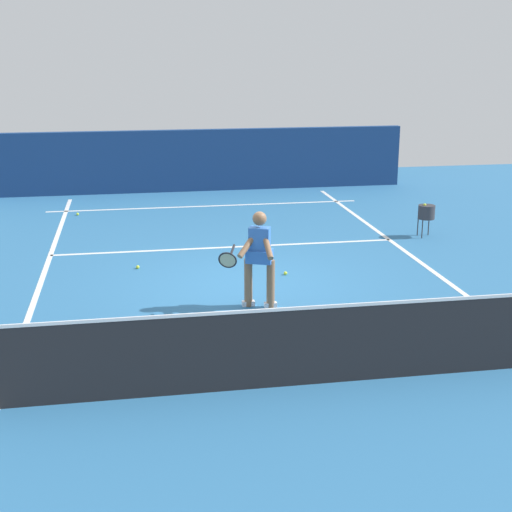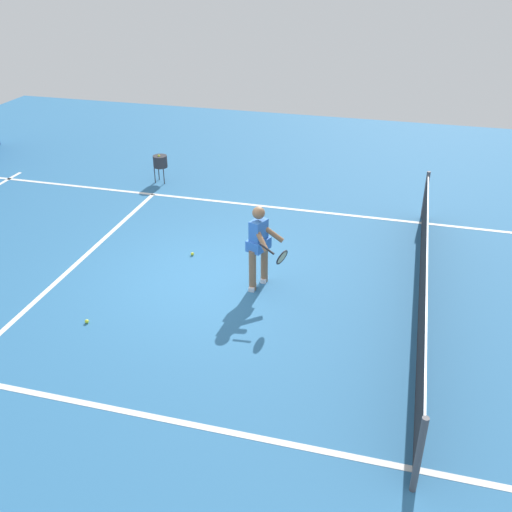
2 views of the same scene
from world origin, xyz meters
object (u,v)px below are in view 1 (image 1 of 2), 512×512
(tennis_ball_mid, at_px, (138,267))
(tennis_ball_near, at_px, (285,273))
(ball_hopper, at_px, (426,212))
(tennis_player, at_px, (259,256))
(tennis_ball_far, at_px, (78,214))

(tennis_ball_mid, bearing_deg, tennis_ball_near, 162.12)
(tennis_ball_mid, distance_m, ball_hopper, 6.39)
(tennis_player, xyz_separation_m, ball_hopper, (-4.37, -3.77, -0.30))
(tennis_player, height_order, tennis_ball_far, tennis_player)
(tennis_player, relative_size, ball_hopper, 2.09)
(tennis_player, height_order, ball_hopper, tennis_player)
(tennis_player, xyz_separation_m, tennis_ball_near, (-0.78, -1.59, -0.81))
(tennis_ball_near, height_order, ball_hopper, ball_hopper)
(tennis_ball_far, bearing_deg, tennis_ball_mid, 106.06)
(tennis_player, distance_m, tennis_ball_mid, 3.17)
(tennis_ball_far, bearing_deg, tennis_player, 114.14)
(tennis_player, height_order, tennis_ball_near, tennis_player)
(tennis_player, distance_m, tennis_ball_far, 7.96)
(tennis_ball_mid, height_order, tennis_ball_far, same)
(tennis_player, xyz_separation_m, tennis_ball_mid, (1.86, -2.44, -0.81))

